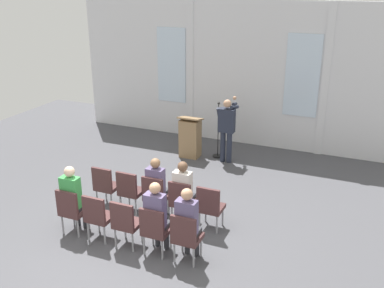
% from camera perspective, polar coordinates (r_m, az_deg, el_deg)
% --- Properties ---
extents(ground_plane, '(15.98, 15.98, 0.00)m').
position_cam_1_polar(ground_plane, '(8.39, -8.48, -13.07)').
color(ground_plane, '#4C4C51').
extents(rear_partition, '(9.73, 0.14, 4.09)m').
position_cam_1_polar(rear_partition, '(12.86, 5.49, 9.02)').
color(rear_partition, silver).
rests_on(rear_partition, ground).
extents(speaker, '(0.52, 0.69, 1.71)m').
position_cam_1_polar(speaker, '(11.57, 4.50, 2.33)').
color(speaker, '#232838').
rests_on(speaker, ground).
extents(mic_stand, '(0.28, 0.28, 1.55)m').
position_cam_1_polar(mic_stand, '(12.09, 3.35, -0.15)').
color(mic_stand, black).
rests_on(mic_stand, ground).
extents(lectern, '(0.60, 0.48, 1.16)m').
position_cam_1_polar(lectern, '(12.02, -0.24, 0.86)').
color(lectern, '#93724C').
rests_on(lectern, ground).
extents(chair_r0_c0, '(0.46, 0.44, 0.94)m').
position_cam_1_polar(chair_r0_c0, '(9.56, -11.10, -5.10)').
color(chair_r0_c0, '#99999E').
rests_on(chair_r0_c0, ground).
extents(chair_r0_c1, '(0.46, 0.44, 0.94)m').
position_cam_1_polar(chair_r0_c1, '(9.27, -8.04, -5.78)').
color(chair_r0_c1, '#99999E').
rests_on(chair_r0_c1, ground).
extents(chair_r0_c2, '(0.46, 0.44, 0.94)m').
position_cam_1_polar(chair_r0_c2, '(9.00, -4.77, -6.47)').
color(chair_r0_c2, '#99999E').
rests_on(chair_r0_c2, ground).
extents(audience_r0_c2, '(0.36, 0.39, 1.30)m').
position_cam_1_polar(audience_r0_c2, '(8.98, -4.56, -5.19)').
color(audience_r0_c2, '#2D2D33').
rests_on(audience_r0_c2, ground).
extents(chair_r0_c3, '(0.46, 0.44, 0.94)m').
position_cam_1_polar(chair_r0_c3, '(8.77, -1.31, -7.18)').
color(chair_r0_c3, '#99999E').
rests_on(chair_r0_c3, ground).
extents(audience_r0_c3, '(0.36, 0.39, 1.33)m').
position_cam_1_polar(audience_r0_c3, '(8.74, -1.10, -5.79)').
color(audience_r0_c3, '#2D2D33').
rests_on(audience_r0_c3, ground).
extents(chair_r0_c4, '(0.46, 0.44, 0.94)m').
position_cam_1_polar(chair_r0_c4, '(8.57, 2.34, -7.90)').
color(chair_r0_c4, '#99999E').
rests_on(chair_r0_c4, ground).
extents(chair_r1_c0, '(0.46, 0.44, 0.94)m').
position_cam_1_polar(chair_r1_c0, '(8.75, -15.28, -8.04)').
color(chair_r1_c0, '#99999E').
rests_on(chair_r1_c0, ground).
extents(audience_r1_c0, '(0.36, 0.39, 1.38)m').
position_cam_1_polar(audience_r1_c0, '(8.70, -15.11, -6.49)').
color(audience_r1_c0, '#2D2D33').
rests_on(audience_r1_c0, ground).
extents(chair_r1_c1, '(0.46, 0.44, 0.94)m').
position_cam_1_polar(chair_r1_c1, '(8.43, -12.05, -8.91)').
color(chair_r1_c1, '#99999E').
rests_on(chair_r1_c1, ground).
extents(chair_r1_c2, '(0.46, 0.44, 0.94)m').
position_cam_1_polar(chair_r1_c2, '(8.13, -8.56, -9.82)').
color(chair_r1_c2, '#99999E').
rests_on(chair_r1_c2, ground).
extents(chair_r1_c3, '(0.46, 0.44, 0.94)m').
position_cam_1_polar(chair_r1_c3, '(7.87, -4.81, -10.76)').
color(chair_r1_c3, '#99999E').
rests_on(chair_r1_c3, ground).
extents(audience_r1_c3, '(0.36, 0.39, 1.39)m').
position_cam_1_polar(audience_r1_c3, '(7.81, -4.59, -9.03)').
color(audience_r1_c3, '#2D2D33').
rests_on(audience_r1_c3, ground).
extents(chair_r1_c4, '(0.46, 0.44, 0.94)m').
position_cam_1_polar(chair_r1_c4, '(7.65, -0.79, -11.70)').
color(chair_r1_c4, '#99999E').
rests_on(chair_r1_c4, ground).
extents(audience_r1_c4, '(0.36, 0.39, 1.39)m').
position_cam_1_polar(audience_r1_c4, '(7.59, -0.56, -9.93)').
color(audience_r1_c4, '#2D2D33').
rests_on(audience_r1_c4, ground).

